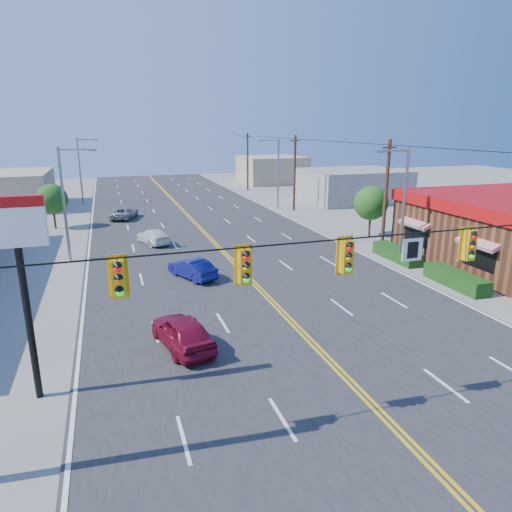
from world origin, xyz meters
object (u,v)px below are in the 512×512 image
object	(u,v)px
pizza_hut_sign	(19,258)
car_white	(153,237)
car_magenta	(182,333)
car_blue	(192,269)
car_silver	(124,213)
signal_span	(376,270)

from	to	relation	value
pizza_hut_sign	car_white	xyz separation A→B (m)	(6.17, 21.09, -4.59)
car_magenta	car_blue	xyz separation A→B (m)	(2.13, 9.21, -0.10)
car_silver	car_magenta	bearing A→B (deg)	111.34
signal_span	pizza_hut_sign	bearing A→B (deg)	159.81
pizza_hut_sign	car_blue	xyz separation A→B (m)	(7.62, 11.31, -4.56)
pizza_hut_sign	car_magenta	bearing A→B (deg)	20.93
signal_span	car_silver	xyz separation A→B (m)	(-6.44, 36.62, -4.28)
car_magenta	signal_span	bearing A→B (deg)	119.62
car_magenta	pizza_hut_sign	bearing A→B (deg)	9.08
pizza_hut_sign	car_blue	size ratio (longest dim) A/B	1.82
car_blue	car_silver	world-z (taller)	car_blue
pizza_hut_sign	car_white	size ratio (longest dim) A/B	1.67
signal_span	car_magenta	bearing A→B (deg)	131.47
signal_span	car_blue	bearing A→B (deg)	102.03
car_magenta	car_white	world-z (taller)	car_magenta
signal_span	car_white	bearing A→B (deg)	100.64
car_white	car_silver	world-z (taller)	car_silver
pizza_hut_sign	car_magenta	world-z (taller)	pizza_hut_sign
car_blue	pizza_hut_sign	bearing A→B (deg)	31.23
signal_span	car_silver	world-z (taller)	signal_span
car_magenta	car_blue	size ratio (longest dim) A/B	1.13
pizza_hut_sign	car_silver	distance (m)	33.24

